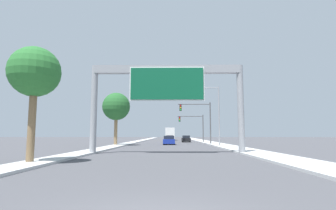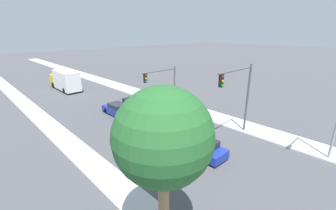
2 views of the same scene
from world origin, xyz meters
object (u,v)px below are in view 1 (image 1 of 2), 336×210
at_px(sign_gantry, 167,87).
at_px(traffic_light_near_intersection, 200,116).
at_px(car_mid_left, 169,140).
at_px(palm_tree_foreground, 35,73).
at_px(car_near_center, 186,139).
at_px(car_far_center, 170,139).
at_px(palm_tree_background, 116,107).
at_px(street_lamp_right, 216,111).
at_px(truck_box_primary, 170,134).
at_px(traffic_light_mid_block, 194,123).

xyz_separation_m(sign_gantry, traffic_light_near_intersection, (5.11, 20.10, -1.16)).
distance_m(car_mid_left, palm_tree_foreground, 29.58).
bearing_deg(car_near_center, palm_tree_foreground, -104.92).
xyz_separation_m(car_far_center, traffic_light_near_intersection, (5.11, -13.14, 4.01)).
height_order(traffic_light_near_intersection, palm_tree_background, palm_tree_background).
height_order(car_near_center, car_far_center, car_far_center).
bearing_deg(car_near_center, sign_gantry, -95.92).
relative_size(car_mid_left, street_lamp_right, 0.53).
xyz_separation_m(sign_gantry, truck_box_primary, (0.00, 49.65, -4.13)).
bearing_deg(truck_box_primary, traffic_light_near_intersection, -80.20).
bearing_deg(palm_tree_background, palm_tree_foreground, -89.23).
relative_size(traffic_light_near_intersection, palm_tree_background, 0.87).
xyz_separation_m(truck_box_primary, traffic_light_near_intersection, (5.11, -29.55, 2.96)).
bearing_deg(traffic_light_near_intersection, truck_box_primary, 99.80).
xyz_separation_m(traffic_light_near_intersection, traffic_light_mid_block, (-0.14, 10.00, -0.84)).
height_order(sign_gantry, car_mid_left, sign_gantry).
bearing_deg(traffic_light_near_intersection, car_mid_left, 177.30).
height_order(sign_gantry, car_far_center, sign_gantry).
height_order(car_mid_left, traffic_light_near_intersection, traffic_light_near_intersection).
bearing_deg(truck_box_primary, palm_tree_foreground, -97.52).
relative_size(car_mid_left, palm_tree_foreground, 0.64).
relative_size(traffic_light_near_intersection, street_lamp_right, 0.84).
bearing_deg(sign_gantry, car_far_center, 90.00).
xyz_separation_m(traffic_light_near_intersection, palm_tree_background, (-13.03, -3.79, 1.09)).
height_order(car_far_center, street_lamp_right, street_lamp_right).
height_order(sign_gantry, traffic_light_near_intersection, sign_gantry).
bearing_deg(traffic_light_mid_block, traffic_light_near_intersection, -89.21).
xyz_separation_m(traffic_light_mid_block, street_lamp_right, (1.53, -17.32, 1.03)).
height_order(sign_gantry, street_lamp_right, street_lamp_right).
bearing_deg(car_near_center, truck_box_primary, 102.42).
bearing_deg(traffic_light_near_intersection, car_near_center, 96.71).
bearing_deg(sign_gantry, car_mid_left, 90.00).
xyz_separation_m(truck_box_primary, street_lamp_right, (6.50, -36.87, 3.15)).
relative_size(traffic_light_mid_block, street_lamp_right, 0.68).
xyz_separation_m(sign_gantry, street_lamp_right, (6.50, 12.78, -0.97)).
distance_m(car_near_center, palm_tree_background, 21.47).
bearing_deg(palm_tree_background, car_mid_left, 27.00).
xyz_separation_m(traffic_light_near_intersection, street_lamp_right, (1.39, -7.32, 0.19)).
distance_m(car_mid_left, traffic_light_near_intersection, 6.50).
distance_m(sign_gantry, car_near_center, 34.33).
distance_m(car_mid_left, truck_box_primary, 29.33).
distance_m(car_far_center, palm_tree_foreground, 42.06).
xyz_separation_m(traffic_light_near_intersection, palm_tree_foreground, (-12.70, -27.98, 0.53)).
height_order(sign_gantry, palm_tree_foreground, sign_gantry).
xyz_separation_m(car_near_center, traffic_light_near_intersection, (1.61, -13.66, 4.02)).
bearing_deg(traffic_light_near_intersection, street_lamp_right, -79.24).
relative_size(car_near_center, street_lamp_right, 0.58).
bearing_deg(traffic_light_near_intersection, palm_tree_foreground, -114.42).
bearing_deg(car_mid_left, palm_tree_foreground, -105.07).
distance_m(traffic_light_near_intersection, palm_tree_foreground, 30.74).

